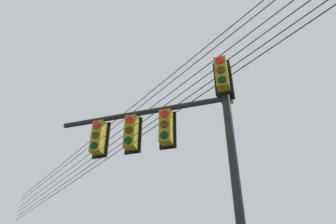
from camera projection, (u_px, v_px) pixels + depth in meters
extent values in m
cylinder|color=black|center=(239.00, 211.00, 6.08)|extent=(0.20, 0.20, 6.77)
cylinder|color=black|center=(139.00, 113.00, 8.10)|extent=(0.22, 4.61, 0.14)
cube|color=olive|center=(222.00, 74.00, 7.55)|extent=(0.31, 0.31, 0.90)
cube|color=black|center=(223.00, 78.00, 7.68)|extent=(0.05, 0.44, 1.04)
cylinder|color=red|center=(220.00, 60.00, 7.57)|extent=(0.03, 0.20, 0.20)
cylinder|color=#3C2703|center=(221.00, 70.00, 7.41)|extent=(0.03, 0.20, 0.20)
cylinder|color=black|center=(222.00, 80.00, 7.25)|extent=(0.03, 0.20, 0.20)
cube|color=olive|center=(225.00, 87.00, 8.03)|extent=(0.31, 0.31, 0.90)
cube|color=black|center=(224.00, 84.00, 7.89)|extent=(0.05, 0.44, 1.04)
cylinder|color=red|center=(225.00, 82.00, 8.32)|extent=(0.03, 0.20, 0.20)
cylinder|color=#3C2703|center=(226.00, 91.00, 8.17)|extent=(0.03, 0.20, 0.20)
cylinder|color=black|center=(227.00, 100.00, 8.01)|extent=(0.03, 0.20, 0.20)
cube|color=olive|center=(166.00, 127.00, 7.61)|extent=(0.31, 0.31, 0.90)
cube|color=black|center=(168.00, 130.00, 7.75)|extent=(0.06, 0.44, 1.04)
cylinder|color=red|center=(164.00, 114.00, 7.64)|extent=(0.04, 0.20, 0.20)
cylinder|color=#3C2703|center=(164.00, 124.00, 7.48)|extent=(0.04, 0.20, 0.20)
cylinder|color=black|center=(164.00, 135.00, 7.32)|extent=(0.04, 0.20, 0.20)
cube|color=olive|center=(131.00, 133.00, 7.86)|extent=(0.31, 0.31, 0.90)
cube|color=black|center=(134.00, 135.00, 8.00)|extent=(0.06, 0.44, 1.04)
cylinder|color=red|center=(130.00, 119.00, 7.88)|extent=(0.04, 0.20, 0.20)
cylinder|color=#3C2703|center=(129.00, 130.00, 7.73)|extent=(0.04, 0.20, 0.20)
cylinder|color=black|center=(128.00, 140.00, 7.57)|extent=(0.04, 0.20, 0.20)
cube|color=olive|center=(99.00, 138.00, 8.11)|extent=(0.30, 0.30, 0.90)
cube|color=black|center=(102.00, 140.00, 8.24)|extent=(0.04, 0.44, 1.04)
cylinder|color=red|center=(97.00, 125.00, 8.13)|extent=(0.03, 0.20, 0.20)
cylinder|color=#3C2703|center=(95.00, 135.00, 7.97)|extent=(0.03, 0.20, 0.20)
cylinder|color=black|center=(94.00, 145.00, 7.82)|extent=(0.03, 0.20, 0.20)
cylinder|color=black|center=(185.00, 106.00, 8.81)|extent=(18.42, 28.28, 0.82)
cylinder|color=black|center=(184.00, 100.00, 8.93)|extent=(18.42, 28.28, 0.82)
cylinder|color=black|center=(184.00, 92.00, 9.08)|extent=(18.42, 28.28, 0.82)
cylinder|color=black|center=(184.00, 83.00, 9.25)|extent=(18.42, 28.28, 0.82)
cylinder|color=black|center=(183.00, 72.00, 9.47)|extent=(18.42, 28.28, 0.82)
cylinder|color=black|center=(183.00, 66.00, 9.61)|extent=(18.42, 28.28, 0.82)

